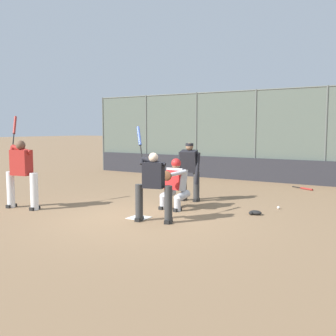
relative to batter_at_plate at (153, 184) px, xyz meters
The scene contains 12 objects.
ground_plane 0.95m from the batter_at_plate, 15.42° to the right, with size 160.00×160.00×0.00m, color #846647.
home_plate_marker 0.94m from the batter_at_plate, 15.42° to the right, with size 0.43×0.43×0.01m, color white.
backstop_fence 7.80m from the batter_at_plate, 86.46° to the right, with size 15.39×0.08×3.49m.
padding_wall 7.64m from the batter_at_plate, 86.42° to the right, with size 15.00×0.18×0.87m, color #28282D.
bleachers_beyond 10.70m from the batter_at_plate, 72.82° to the right, with size 10.71×2.50×1.48m.
batter_at_plate is the anchor object (origin of this frame).
catcher_behind_plate 1.45m from the batter_at_plate, 77.34° to the right, with size 0.67×0.79×1.26m.
umpire_home 2.60m from the batter_at_plate, 78.54° to the right, with size 0.65×0.45×1.61m.
batter_on_deck 3.62m from the batter_at_plate, ahead, with size 1.15×0.61×2.33m.
spare_bat_near_backstop 6.66m from the batter_at_plate, 105.07° to the right, with size 0.77×0.46×0.07m.
fielding_glove_on_dirt 2.55m from the batter_at_plate, 131.79° to the right, with size 0.29×0.22×0.10m.
baseball_loose 3.44m from the batter_at_plate, 124.51° to the right, with size 0.07×0.07×0.07m, color white.
Camera 1 is at (-5.12, 7.00, 1.99)m, focal length 42.00 mm.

